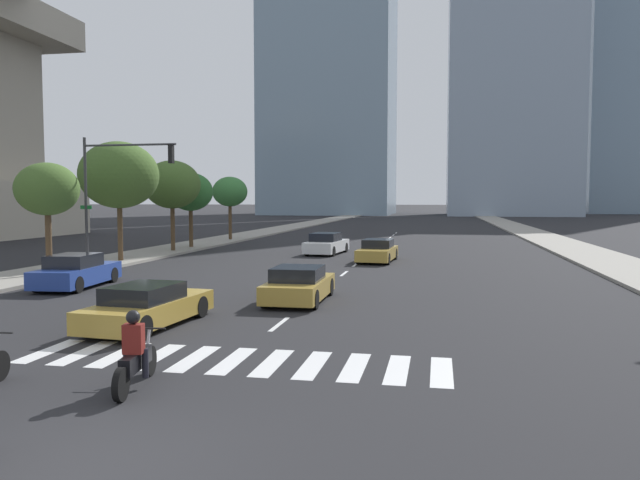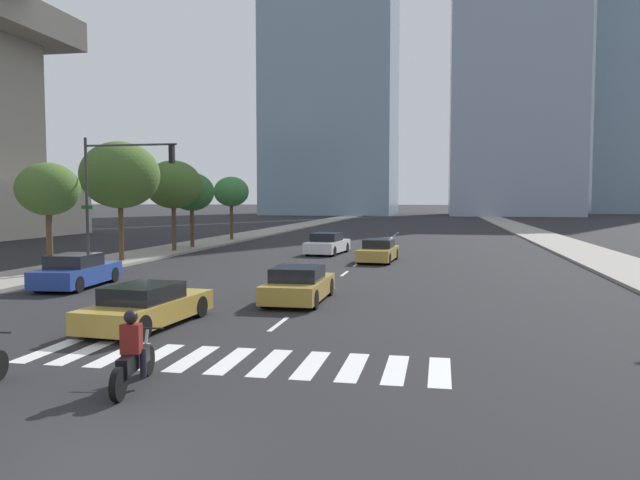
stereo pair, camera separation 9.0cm
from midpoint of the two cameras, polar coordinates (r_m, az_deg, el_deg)
The scene contains 19 objects.
ground_plane at distance 8.96m, azimuth -21.05°, elevation -19.65°, with size 800.00×800.00×0.00m, color #232326.
sidewalk_east at distance 38.25m, azimuth 25.11°, elevation -1.73°, with size 4.00×260.00×0.15m, color gray.
sidewalk_west at distance 41.32m, azimuth -15.13°, elevation -1.11°, with size 4.00×260.00×0.15m, color gray.
crosswalk_near at distance 13.74m, azimuth -8.37°, elevation -11.10°, with size 9.45×2.26×0.01m.
lane_divider_center at distance 40.91m, azimuth 4.78°, elevation -1.14°, with size 0.14×50.00×0.01m.
motorcycle_trailing at distance 12.11m, azimuth -17.11°, elevation -10.45°, with size 0.71×2.17×1.49m.
sedan_gold_0 at distance 34.74m, azimuth 5.34°, elevation -1.06°, with size 2.05×4.58×1.26m.
sedan_blue_1 at distance 26.38m, azimuth -21.95°, elevation -2.79°, with size 2.17×4.59×1.35m.
sedan_white_2 at distance 39.37m, azimuth 0.54°, elevation -0.40°, with size 2.31×4.86×1.38m.
sedan_gold_3 at distance 21.12m, azimuth -2.12°, elevation -4.24°, with size 1.88×4.26×1.23m.
sedan_gold_4 at distance 17.67m, azimuth -15.99°, elevation -6.01°, with size 2.14×4.71×1.20m.
traffic_signal_far at distance 31.08m, azimuth -18.52°, elevation 5.47°, with size 5.05×0.28×6.39m.
street_tree_nearest at distance 30.15m, azimuth -24.27°, elevation 4.33°, with size 2.80×2.80×5.04m.
street_tree_second at distance 35.52m, azimuth -18.39°, elevation 5.79°, with size 4.33×4.33×6.57m.
street_tree_third at distance 41.58m, azimuth -13.75°, elevation 5.05°, with size 3.74×3.74×5.96m.
street_tree_fourth at distance 44.33m, azimuth -12.10°, elevation 4.42°, with size 3.19×3.19×5.28m.
street_tree_fifth at distance 52.10m, azimuth -8.49°, elevation 4.48°, with size 2.96×2.96×5.30m.
office_tower_left_skyline at distance 152.22m, azimuth 1.03°, elevation 19.86°, with size 29.26×28.28×92.22m.
office_tower_right_skyline at distance 178.12m, azimuth 26.67°, elevation 15.08°, with size 20.66×24.14×86.32m.
Camera 1 is at (4.40, -6.94, 3.53)m, focal length 34.16 mm.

